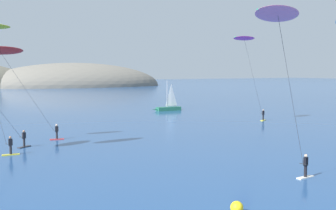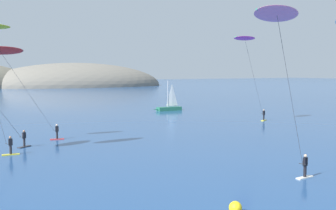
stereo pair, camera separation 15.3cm
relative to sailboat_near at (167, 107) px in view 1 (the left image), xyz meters
name	(u,v)px [view 1 (the left image)]	position (x,y,z in m)	size (l,w,h in m)	color
sailboat_near	(167,107)	(0.00, 0.00, 0.00)	(5.91, 1.53, 5.70)	#23664C
kitesurfer_magenta	(246,45)	(0.43, -21.92, 10.52)	(7.98, 2.90, 12.49)	yellow
kitesurfer_pink	(281,29)	(-19.62, -48.84, 9.64)	(6.75, 2.22, 11.72)	silver
kitesurfer_red	(5,58)	(-32.26, -22.81, 8.23)	(8.72, 1.37, 10.14)	red
marker_buoy	(237,208)	(-25.34, -51.67, -0.29)	(0.70, 0.70, 0.70)	yellow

